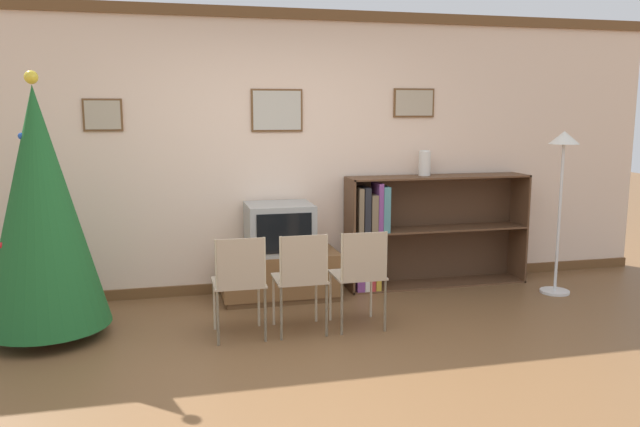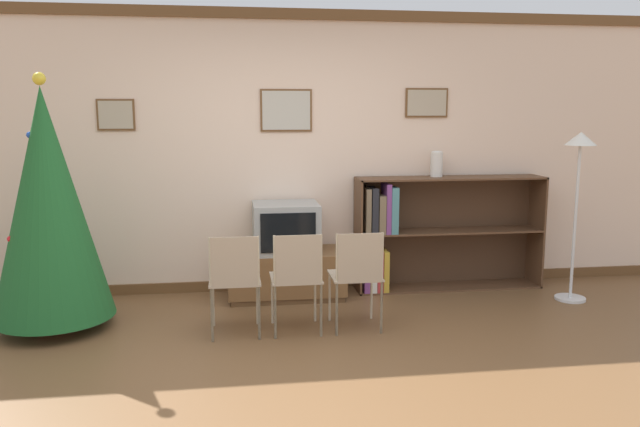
{
  "view_description": "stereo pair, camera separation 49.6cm",
  "coord_description": "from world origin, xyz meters",
  "px_view_note": "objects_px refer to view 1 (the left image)",
  "views": [
    {
      "loc": [
        -0.95,
        -3.82,
        1.76
      ],
      "look_at": [
        0.25,
        1.16,
        0.91
      ],
      "focal_mm": 35.0,
      "sensor_mm": 36.0,
      "label": 1
    },
    {
      "loc": [
        -0.46,
        -3.92,
        1.76
      ],
      "look_at": [
        0.25,
        1.16,
        0.91
      ],
      "focal_mm": 35.0,
      "sensor_mm": 36.0,
      "label": 2
    }
  ],
  "objects_px": {
    "christmas_tree": "(41,209)",
    "vase": "(425,163)",
    "tv_console": "(280,275)",
    "standing_lamp": "(562,170)",
    "bookshelf": "(408,232)",
    "folding_chair_left": "(240,280)",
    "television": "(279,228)",
    "folding_chair_right": "(361,273)",
    "folding_chair_center": "(301,276)"
  },
  "relations": [
    {
      "from": "folding_chair_center",
      "to": "standing_lamp",
      "type": "height_order",
      "value": "standing_lamp"
    },
    {
      "from": "folding_chair_right",
      "to": "vase",
      "type": "height_order",
      "value": "vase"
    },
    {
      "from": "christmas_tree",
      "to": "standing_lamp",
      "type": "xyz_separation_m",
      "value": [
        4.57,
        0.13,
        0.19
      ]
    },
    {
      "from": "folding_chair_left",
      "to": "standing_lamp",
      "type": "height_order",
      "value": "standing_lamp"
    },
    {
      "from": "tv_console",
      "to": "standing_lamp",
      "type": "bearing_deg",
      "value": -9.96
    },
    {
      "from": "tv_console",
      "to": "folding_chair_left",
      "type": "bearing_deg",
      "value": -115.88
    },
    {
      "from": "bookshelf",
      "to": "standing_lamp",
      "type": "bearing_deg",
      "value": -23.68
    },
    {
      "from": "television",
      "to": "bookshelf",
      "type": "bearing_deg",
      "value": 4.93
    },
    {
      "from": "bookshelf",
      "to": "standing_lamp",
      "type": "xyz_separation_m",
      "value": [
        1.31,
        -0.57,
        0.65
      ]
    },
    {
      "from": "bookshelf",
      "to": "standing_lamp",
      "type": "height_order",
      "value": "standing_lamp"
    },
    {
      "from": "standing_lamp",
      "to": "folding_chair_right",
      "type": "bearing_deg",
      "value": -166.05
    },
    {
      "from": "bookshelf",
      "to": "folding_chair_left",
      "type": "bearing_deg",
      "value": -148.5
    },
    {
      "from": "folding_chair_center",
      "to": "standing_lamp",
      "type": "distance_m",
      "value": 2.79
    },
    {
      "from": "tv_console",
      "to": "television",
      "type": "distance_m",
      "value": 0.45
    },
    {
      "from": "television",
      "to": "folding_chair_right",
      "type": "xyz_separation_m",
      "value": [
        0.48,
        -1.0,
        -0.2
      ]
    },
    {
      "from": "bookshelf",
      "to": "tv_console",
      "type": "bearing_deg",
      "value": -175.19
    },
    {
      "from": "christmas_tree",
      "to": "vase",
      "type": "height_order",
      "value": "christmas_tree"
    },
    {
      "from": "folding_chair_center",
      "to": "folding_chair_right",
      "type": "bearing_deg",
      "value": 0.0
    },
    {
      "from": "folding_chair_left",
      "to": "television",
      "type": "bearing_deg",
      "value": 64.06
    },
    {
      "from": "vase",
      "to": "standing_lamp",
      "type": "distance_m",
      "value": 1.29
    },
    {
      "from": "tv_console",
      "to": "christmas_tree",
      "type": "bearing_deg",
      "value": -162.87
    },
    {
      "from": "bookshelf",
      "to": "christmas_tree",
      "type": "bearing_deg",
      "value": -167.75
    },
    {
      "from": "folding_chair_center",
      "to": "bookshelf",
      "type": "relative_size",
      "value": 0.44
    },
    {
      "from": "vase",
      "to": "standing_lamp",
      "type": "height_order",
      "value": "standing_lamp"
    },
    {
      "from": "folding_chair_center",
      "to": "standing_lamp",
      "type": "relative_size",
      "value": 0.52
    },
    {
      "from": "tv_console",
      "to": "vase",
      "type": "relative_size",
      "value": 4.33
    },
    {
      "from": "folding_chair_left",
      "to": "vase",
      "type": "height_order",
      "value": "vase"
    },
    {
      "from": "standing_lamp",
      "to": "folding_chair_left",
      "type": "bearing_deg",
      "value": -170.28
    },
    {
      "from": "tv_console",
      "to": "folding_chair_left",
      "type": "distance_m",
      "value": 1.14
    },
    {
      "from": "christmas_tree",
      "to": "vase",
      "type": "distance_m",
      "value": 3.53
    },
    {
      "from": "folding_chair_right",
      "to": "standing_lamp",
      "type": "relative_size",
      "value": 0.52
    },
    {
      "from": "folding_chair_left",
      "to": "bookshelf",
      "type": "bearing_deg",
      "value": 31.5
    },
    {
      "from": "folding_chair_left",
      "to": "folding_chair_center",
      "type": "bearing_deg",
      "value": 0.0
    },
    {
      "from": "tv_console",
      "to": "folding_chair_right",
      "type": "bearing_deg",
      "value": -64.12
    },
    {
      "from": "folding_chair_center",
      "to": "bookshelf",
      "type": "bearing_deg",
      "value": 39.91
    },
    {
      "from": "vase",
      "to": "tv_console",
      "type": "bearing_deg",
      "value": -174.17
    },
    {
      "from": "christmas_tree",
      "to": "television",
      "type": "distance_m",
      "value": 2.06
    },
    {
      "from": "folding_chair_right",
      "to": "bookshelf",
      "type": "relative_size",
      "value": 0.44
    },
    {
      "from": "christmas_tree",
      "to": "vase",
      "type": "xyz_separation_m",
      "value": [
        3.44,
        0.75,
        0.23
      ]
    },
    {
      "from": "folding_chair_center",
      "to": "folding_chair_right",
      "type": "distance_m",
      "value": 0.48
    },
    {
      "from": "tv_console",
      "to": "television",
      "type": "bearing_deg",
      "value": -90.0
    },
    {
      "from": "television",
      "to": "folding_chair_left",
      "type": "bearing_deg",
      "value": -115.94
    },
    {
      "from": "folding_chair_left",
      "to": "vase",
      "type": "distance_m",
      "value": 2.42
    },
    {
      "from": "standing_lamp",
      "to": "folding_chair_center",
      "type": "bearing_deg",
      "value": -168.54
    },
    {
      "from": "christmas_tree",
      "to": "folding_chair_right",
      "type": "relative_size",
      "value": 2.5
    },
    {
      "from": "christmas_tree",
      "to": "tv_console",
      "type": "bearing_deg",
      "value": 17.13
    },
    {
      "from": "folding_chair_center",
      "to": "christmas_tree",
      "type": "bearing_deg",
      "value": 168.32
    },
    {
      "from": "television",
      "to": "folding_chair_right",
      "type": "distance_m",
      "value": 1.12
    },
    {
      "from": "folding_chair_center",
      "to": "vase",
      "type": "height_order",
      "value": "vase"
    },
    {
      "from": "bookshelf",
      "to": "folding_chair_right",
      "type": "bearing_deg",
      "value": -127.21
    }
  ]
}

